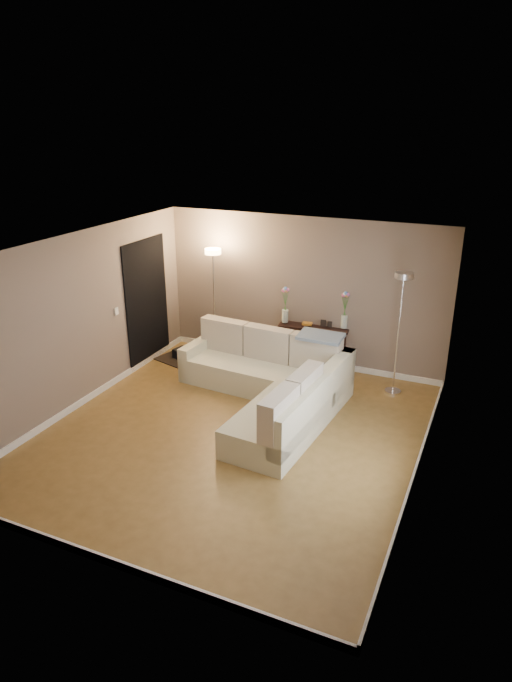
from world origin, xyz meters
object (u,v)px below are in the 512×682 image
at_px(floor_lamp_lit, 214,282).
at_px(floor_lamp_unlit, 401,310).
at_px(console_table, 309,343).
at_px(sectional_sofa, 273,382).

xyz_separation_m(floor_lamp_lit, floor_lamp_unlit, (3.30, -0.19, -0.02)).
bearing_deg(floor_lamp_unlit, console_table, 164.07).
relative_size(sectional_sofa, console_table, 2.25).
bearing_deg(console_table, sectional_sofa, -91.14).
height_order(console_table, floor_lamp_unlit, floor_lamp_unlit).
height_order(sectional_sofa, console_table, sectional_sofa).
relative_size(sectional_sofa, floor_lamp_unlit, 1.42).
bearing_deg(console_table, floor_lamp_unlit, -15.93).
distance_m(floor_lamp_lit, floor_lamp_unlit, 3.30).
bearing_deg(console_table, floor_lamp_lit, -171.30).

